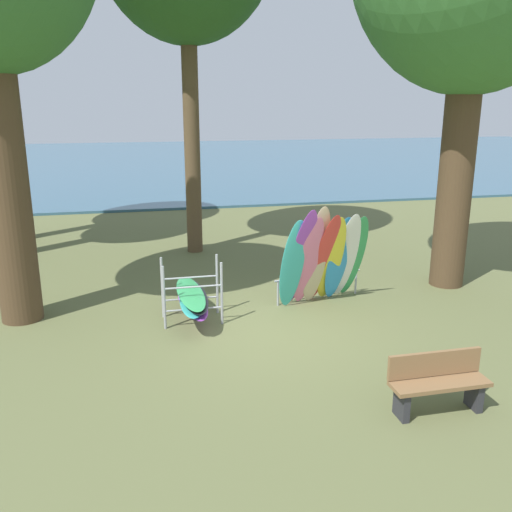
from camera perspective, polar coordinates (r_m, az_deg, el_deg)
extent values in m
plane|color=#60663D|center=(10.67, 1.59, -7.62)|extent=(80.00, 80.00, 0.00)
cube|color=#38607A|center=(40.14, -9.02, 9.60)|extent=(80.00, 36.00, 0.10)
cylinder|color=#4C3823|center=(11.46, -24.23, 7.39)|extent=(0.79, 0.79, 5.67)
cylinder|color=#4C3823|center=(13.40, 19.90, 8.82)|extent=(0.77, 0.77, 5.66)
cylinder|color=brown|center=(15.67, -6.62, 12.60)|extent=(0.44, 0.44, 6.79)
cylinder|color=brown|center=(18.57, -23.84, 10.64)|extent=(0.54, 0.54, 5.99)
ellipsoid|color=#38B2AD|center=(11.34, 3.77, -0.87)|extent=(0.63, 0.72, 1.98)
ellipsoid|color=purple|center=(11.41, 4.60, -0.24)|extent=(0.72, 1.03, 2.20)
ellipsoid|color=pink|center=(11.53, 5.39, -0.55)|extent=(0.69, 0.89, 2.01)
ellipsoid|color=#C6B289|center=(11.61, 6.19, 0.03)|extent=(0.61, 0.75, 2.21)
ellipsoid|color=red|center=(11.73, 6.96, -0.26)|extent=(0.74, 1.00, 2.04)
ellipsoid|color=yellow|center=(11.85, 7.71, -0.29)|extent=(0.60, 0.86, 1.97)
ellipsoid|color=#2D8ED1|center=(11.96, 8.46, -0.27)|extent=(0.66, 0.74, 1.93)
ellipsoid|color=white|center=(12.06, 9.20, 0.00)|extent=(0.59, 0.85, 2.00)
ellipsoid|color=#339E56|center=(12.18, 9.91, -0.04)|extent=(0.62, 0.86, 1.93)
cylinder|color=#9EA0A5|center=(11.81, 2.26, -3.84)|extent=(0.04, 0.04, 0.55)
cylinder|color=#9EA0A5|center=(12.72, 10.19, -2.63)|extent=(0.04, 0.04, 0.55)
cylinder|color=#9EA0A5|center=(12.15, 6.41, -1.99)|extent=(2.07, 0.43, 0.04)
cylinder|color=#9EA0A5|center=(10.66, -9.40, -4.25)|extent=(0.05, 0.05, 1.25)
cylinder|color=#9EA0A5|center=(10.76, -3.53, -3.87)|extent=(0.05, 0.05, 1.25)
cylinder|color=#9EA0A5|center=(11.23, -9.58, -3.22)|extent=(0.05, 0.05, 1.25)
cylinder|color=#9EA0A5|center=(11.32, -4.01, -2.87)|extent=(0.05, 0.05, 1.25)
cylinder|color=#9EA0A5|center=(10.79, -6.41, -5.44)|extent=(1.10, 0.04, 0.04)
cylinder|color=#9EA0A5|center=(10.64, -6.48, -3.18)|extent=(1.10, 0.04, 0.04)
cylinder|color=#9EA0A5|center=(11.35, -6.73, -4.36)|extent=(1.10, 0.04, 0.04)
cylinder|color=#9EA0A5|center=(11.20, -6.81, -2.20)|extent=(1.10, 0.04, 0.04)
ellipsoid|color=purple|center=(11.05, -6.54, -4.65)|extent=(0.60, 2.12, 0.06)
ellipsoid|color=#38B2AD|center=(11.03, -6.55, -4.36)|extent=(0.66, 2.13, 0.06)
ellipsoid|color=black|center=(11.02, -6.38, -4.05)|extent=(0.51, 2.10, 0.06)
ellipsoid|color=#339E56|center=(10.99, -6.74, -3.78)|extent=(0.57, 2.12, 0.06)
cube|color=#2D2D33|center=(8.14, 14.69, -14.46)|extent=(0.10, 0.32, 0.42)
cube|color=#2D2D33|center=(8.67, 21.45, -13.08)|extent=(0.10, 0.32, 0.42)
cube|color=olive|center=(8.28, 18.33, -12.32)|extent=(1.40, 0.41, 0.06)
cube|color=olive|center=(8.32, 17.83, -10.44)|extent=(1.40, 0.07, 0.36)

